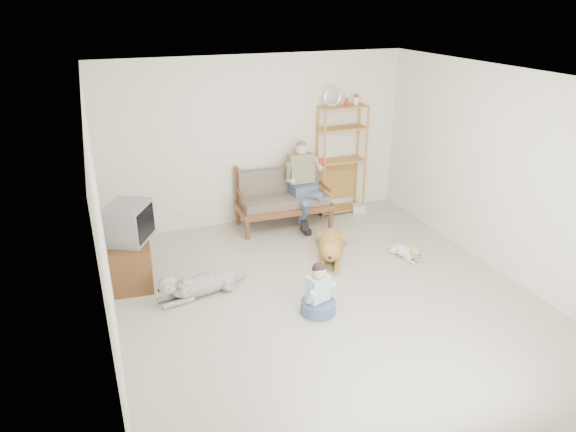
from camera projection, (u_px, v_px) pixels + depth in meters
name	position (u px, v px, depth m)	size (l,w,h in m)	color
floor	(328.00, 299.00, 6.41)	(5.50, 5.50, 0.00)	beige
ceiling	(336.00, 78.00, 5.35)	(5.50, 5.50, 0.00)	white
wall_back	(258.00, 141.00, 8.25)	(5.00, 5.00, 0.00)	silver
wall_front	(504.00, 334.00, 3.52)	(5.00, 5.00, 0.00)	silver
wall_left	(102.00, 231.00, 5.06)	(5.50, 5.50, 0.00)	silver
wall_right	(504.00, 174.00, 6.70)	(5.50, 5.50, 0.00)	silver
loveseat	(283.00, 197.00, 8.35)	(1.53, 0.76, 0.95)	brown
man	(304.00, 190.00, 8.21)	(0.53, 0.75, 1.22)	#496187
etagere	(341.00, 159.00, 8.69)	(0.83, 0.36, 2.17)	olive
book_stack	(359.00, 208.00, 9.00)	(0.22, 0.16, 0.14)	white
tv_stand	(131.00, 260.00, 6.73)	(0.58, 0.94, 0.60)	brown
crt_tv	(128.00, 223.00, 6.51)	(0.69, 0.74, 0.49)	slate
wall_outlet	(186.00, 212.00, 8.23)	(0.12, 0.02, 0.08)	white
golden_retriever	(330.00, 246.00, 7.40)	(0.74, 1.30, 0.42)	#A57939
shaggy_dog	(197.00, 285.00, 6.44)	(1.27, 0.48, 0.38)	white
terrier	(407.00, 252.00, 7.39)	(0.27, 0.63, 0.24)	silver
child	(318.00, 295.00, 6.06)	(0.42, 0.42, 0.66)	#496187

